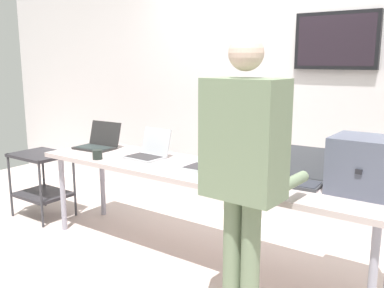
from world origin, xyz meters
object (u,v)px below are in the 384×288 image
(laptop_station_0, at_px, (98,142))
(coffee_mug, at_px, (97,155))
(laptop_station_1, at_px, (149,151))
(laptop_station_2, at_px, (213,162))
(equipment_box, at_px, (367,165))
(person, at_px, (244,160))
(storage_cart, at_px, (42,175))
(workbench, at_px, (198,174))
(laptop_station_3, at_px, (298,175))

(laptop_station_0, height_order, coffee_mug, laptop_station_0)
(laptop_station_1, distance_m, laptop_station_2, 0.66)
(equipment_box, height_order, person, person)
(equipment_box, distance_m, coffee_mug, 2.14)
(equipment_box, relative_size, laptop_station_2, 1.11)
(coffee_mug, xyz_separation_m, storage_cart, (-0.98, 0.11, -0.36))
(laptop_station_0, xyz_separation_m, laptop_station_1, (0.66, -0.02, 0.00))
(storage_cart, bearing_deg, coffee_mug, -6.37)
(laptop_station_0, distance_m, laptop_station_1, 0.66)
(laptop_station_0, bearing_deg, person, -19.47)
(workbench, height_order, coffee_mug, coffee_mug)
(equipment_box, height_order, storage_cart, equipment_box)
(laptop_station_3, bearing_deg, person, -92.98)
(laptop_station_3, distance_m, person, 0.75)
(storage_cart, bearing_deg, laptop_station_0, 18.70)
(person, xyz_separation_m, coffee_mug, (-1.63, 0.37, -0.25))
(storage_cart, bearing_deg, equipment_box, 4.61)
(laptop_station_2, xyz_separation_m, laptop_station_3, (0.68, 0.04, -0.01))
(laptop_station_2, xyz_separation_m, coffee_mug, (-0.98, -0.30, -0.02))
(laptop_station_1, height_order, coffee_mug, laptop_station_1)
(laptop_station_2, bearing_deg, equipment_box, 2.74)
(equipment_box, bearing_deg, workbench, -174.94)
(workbench, bearing_deg, coffee_mug, -164.18)
(laptop_station_0, distance_m, storage_cart, 0.77)
(laptop_station_0, relative_size, person, 0.22)
(laptop_station_1, xyz_separation_m, coffee_mug, (-0.32, -0.31, -0.02))
(laptop_station_2, xyz_separation_m, person, (0.65, -0.68, 0.23))
(coffee_mug, bearing_deg, equipment_box, 9.65)
(laptop_station_1, bearing_deg, laptop_station_3, 1.47)
(laptop_station_3, xyz_separation_m, storage_cart, (-2.64, -0.23, -0.37))
(coffee_mug, bearing_deg, laptop_station_3, 11.58)
(laptop_station_2, relative_size, person, 0.22)
(person, bearing_deg, laptop_station_1, 152.60)
(laptop_station_1, xyz_separation_m, laptop_station_3, (1.34, 0.03, -0.00))
(laptop_station_3, distance_m, storage_cart, 2.68)
(laptop_station_0, bearing_deg, laptop_station_2, -0.88)
(equipment_box, height_order, laptop_station_0, equipment_box)
(laptop_station_1, distance_m, person, 1.49)
(laptop_station_3, bearing_deg, laptop_station_2, -176.96)
(laptop_station_0, xyz_separation_m, person, (1.97, -0.70, 0.23))
(storage_cart, bearing_deg, laptop_station_1, 8.62)
(equipment_box, height_order, laptop_station_2, equipment_box)
(person, bearing_deg, laptop_station_0, 160.53)
(workbench, bearing_deg, laptop_station_1, 174.30)
(equipment_box, relative_size, person, 0.25)
(person, distance_m, storage_cart, 2.72)
(laptop_station_0, bearing_deg, workbench, -3.49)
(person, relative_size, coffee_mug, 20.50)
(person, xyz_separation_m, storage_cart, (-2.61, 0.48, -0.61))
(storage_cart, bearing_deg, laptop_station_3, 5.00)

